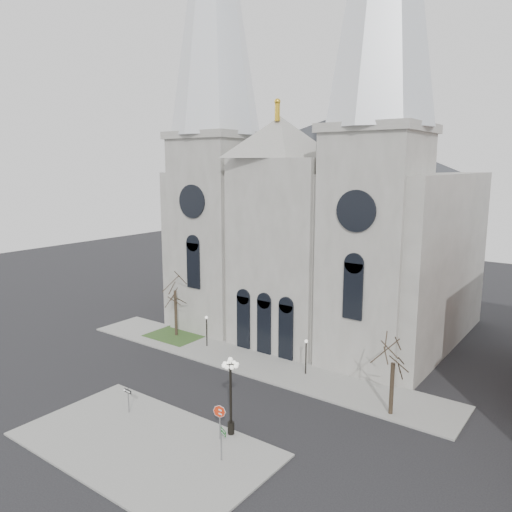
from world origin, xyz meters
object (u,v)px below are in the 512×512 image
Objects in this scene: one_way_sign at (128,396)px; street_name_sign at (222,440)px; globe_lamp at (231,386)px; stop_sign at (220,415)px.

street_name_sign reaches higher than one_way_sign.
one_way_sign is 9.92m from street_name_sign.
one_way_sign is at bearing -164.94° from globe_lamp.
stop_sign is 1.04× the size of street_name_sign.
stop_sign is at bearing 156.90° from street_name_sign.
globe_lamp reaches higher than stop_sign.
one_way_sign is at bearing -160.09° from street_name_sign.
globe_lamp is at bearing 83.88° from stop_sign.
street_name_sign is at bearing -43.52° from stop_sign.
one_way_sign is at bearing -168.04° from stop_sign.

